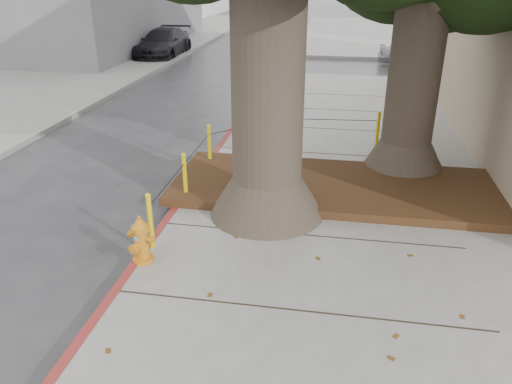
% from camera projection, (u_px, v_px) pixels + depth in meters
% --- Properties ---
extents(ground, '(140.00, 140.00, 0.00)m').
position_uv_depth(ground, '(258.00, 315.00, 6.62)').
color(ground, '#28282B').
rests_on(ground, ground).
extents(sidewalk_far, '(16.00, 20.00, 0.15)m').
position_uv_depth(sidewalk_far, '(425.00, 34.00, 32.54)').
color(sidewalk_far, slate).
rests_on(sidewalk_far, ground).
extents(curb_red, '(0.14, 26.00, 0.16)m').
position_uv_depth(curb_red, '(173.00, 214.00, 9.14)').
color(curb_red, maroon).
rests_on(curb_red, ground).
extents(planter_bed, '(6.40, 2.60, 0.16)m').
position_uv_depth(planter_bed, '(336.00, 187.00, 9.88)').
color(planter_bed, black).
rests_on(planter_bed, sidewalk_main).
extents(bollard_ring, '(3.79, 5.39, 0.95)m').
position_uv_depth(bollard_ring, '(252.00, 153.00, 10.40)').
color(bollard_ring, yellow).
rests_on(bollard_ring, sidewalk_main).
extents(fire_hydrant, '(0.40, 0.39, 0.76)m').
position_uv_depth(fire_hydrant, '(141.00, 239.00, 7.41)').
color(fire_hydrant, orange).
rests_on(fire_hydrant, sidewalk_main).
extents(car_silver, '(3.59, 1.46, 1.22)m').
position_uv_depth(car_silver, '(419.00, 52.00, 22.76)').
color(car_silver, '#96969B').
rests_on(car_silver, ground).
extents(car_dark, '(1.93, 4.68, 1.35)m').
position_uv_depth(car_dark, '(163.00, 43.00, 24.77)').
color(car_dark, black).
rests_on(car_dark, ground).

